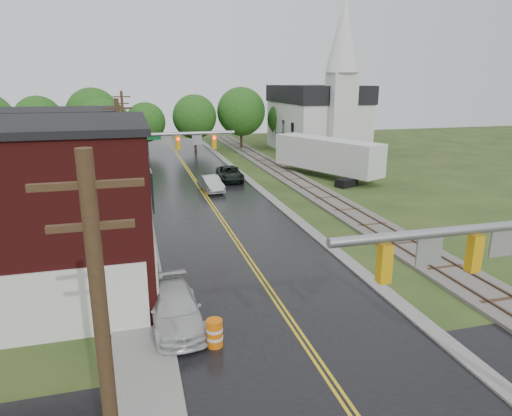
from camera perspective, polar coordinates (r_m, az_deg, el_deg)
name	(u,v)px	position (r m, az deg, el deg)	size (l,w,h in m)	color
main_road	(209,202)	(39.42, -5.86, 0.81)	(10.00, 90.00, 0.02)	black
curb_right	(255,186)	(45.27, -0.15, 2.83)	(0.80, 70.00, 0.12)	gray
sidewalk_left	(136,224)	(34.14, -14.76, -1.98)	(2.40, 50.00, 0.12)	gray
yellow_house	(62,182)	(34.68, -23.11, 3.01)	(8.00, 7.00, 6.40)	tan
darkred_building	(89,172)	(43.53, -20.19, 4.30)	(7.00, 6.00, 4.40)	#3F0F0C
church	(320,111)	(66.80, 7.97, 11.88)	(10.40, 18.40, 20.00)	silver
railroad	(298,182)	(46.62, 5.32, 3.27)	(3.20, 80.00, 0.30)	#59544C
traffic_signal_near	(494,268)	(14.46, 27.65, -6.71)	(7.34, 0.30, 7.20)	gray
traffic_signal_far	(168,151)	(35.10, -10.89, 7.07)	(7.34, 0.43, 7.20)	gray
utility_pole_a	(107,381)	(9.33, -18.11, -19.89)	(1.80, 0.28, 9.00)	#382616
utility_pole_b	(122,168)	(30.12, -16.43, 4.84)	(1.80, 0.28, 9.00)	#382616
utility_pole_c	(124,132)	(51.91, -16.14, 9.15)	(1.80, 0.28, 9.00)	#382616
tree_left_c	(48,140)	(48.48, -24.57, 7.70)	(6.00, 6.00, 7.65)	black
tree_left_e	(105,130)	(53.86, -18.34, 9.29)	(6.40, 6.40, 8.16)	black
suv_dark	(230,174)	(47.35, -3.30, 4.28)	(2.43, 5.27, 1.46)	black
sedan_silver	(211,184)	(42.95, -5.66, 3.04)	(1.53, 4.39, 1.45)	#B3B4B8
pickup_white	(175,309)	(19.97, -10.08, -12.35)	(2.06, 5.08, 1.47)	silver
semi_trailer	(327,155)	(49.51, 8.86, 6.60)	(7.90, 13.26, 4.10)	black
construction_barrel	(215,333)	(18.42, -5.20, -15.33)	(0.63, 0.63, 1.13)	orange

